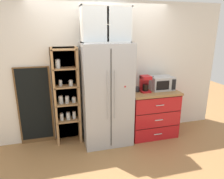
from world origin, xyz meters
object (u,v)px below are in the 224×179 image
microwave (162,83)px  bottle_clear (153,84)px  coffee_maker (145,84)px  chalkboard_menu (35,106)px  refrigerator (107,95)px  mug_charcoal (137,89)px

microwave → bottle_clear: 0.19m
coffee_maker → chalkboard_menu: chalkboard_menu is taller
refrigerator → coffee_maker: 0.76m
bottle_clear → refrigerator: bearing=-176.5°
coffee_maker → bottle_clear: 0.18m
microwave → refrigerator: bearing=-176.4°
coffee_maker → mug_charcoal: size_ratio=2.51×
microwave → bottle_clear: bottle_clear is taller
mug_charcoal → microwave: bearing=1.4°
refrigerator → bottle_clear: refrigerator is taller
microwave → coffee_maker: coffee_maker is taller
refrigerator → bottle_clear: (0.92, 0.06, 0.12)m
coffee_maker → mug_charcoal: coffee_maker is taller
coffee_maker → chalkboard_menu: bearing=172.6°
coffee_maker → refrigerator: bearing=-177.9°
bottle_clear → chalkboard_menu: bearing=174.0°
mug_charcoal → chalkboard_menu: bearing=172.9°
refrigerator → coffee_maker: (0.75, 0.03, 0.15)m
refrigerator → mug_charcoal: bearing=5.5°
coffee_maker → chalkboard_menu: (-2.00, 0.26, -0.35)m
microwave → coffee_maker: size_ratio=1.42×
microwave → mug_charcoal: (-0.52, -0.01, -0.08)m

